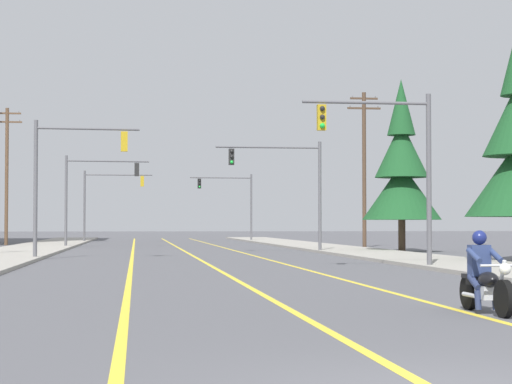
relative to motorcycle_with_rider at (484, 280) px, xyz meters
The scene contains 15 objects.
lane_stripe_center 37.74m from the motorcycle_with_rider, 95.00° to the left, with size 0.16×100.00×0.01m, color yellow.
lane_stripe_left 38.11m from the motorcycle_with_rider, 99.48° to the left, with size 0.16×100.00×0.01m, color yellow.
lane_stripe_right 37.59m from the motorcycle_with_rider, 90.41° to the left, with size 0.16×100.00×0.01m, color yellow.
sidewalk_kerb_right 33.14m from the motorcycle_with_rider, 79.58° to the left, with size 4.40×110.00×0.14m, color #9E998E.
sidewalk_kerb_left 34.88m from the motorcycle_with_rider, 110.85° to the left, with size 4.40×110.00×0.14m, color #9E998E.
motorcycle_with_rider is the anchor object (origin of this frame).
traffic_signal_near_right 16.77m from the motorcycle_with_rider, 79.89° to the left, with size 4.64×0.37×6.20m.
traffic_signal_near_left 28.26m from the motorcycle_with_rider, 109.17° to the left, with size 4.66×0.51×6.20m.
traffic_signal_mid_right 35.74m from the motorcycle_with_rider, 86.21° to the left, with size 5.94×0.37×6.20m.
traffic_signal_mid_left 49.07m from the motorcycle_with_rider, 100.76° to the left, with size 5.63×0.65×6.20m.
traffic_signal_far_right 69.85m from the motorcycle_with_rider, 87.73° to the left, with size 5.76×0.60×6.20m.
traffic_signal_far_left 66.50m from the motorcycle_with_rider, 97.62° to the left, with size 5.89×0.37×6.20m.
utility_pole_right_far 45.29m from the motorcycle_with_rider, 78.74° to the left, with size 2.23×0.26×10.27m.
utility_pole_left_far 58.32m from the motorcycle_with_rider, 105.73° to the left, with size 2.18×0.26×10.31m.
conifer_tree_right_verge_far 36.95m from the motorcycle_with_rider, 76.06° to the left, with size 4.47×4.47×9.84m.
Camera 1 is at (-2.88, -8.43, 1.57)m, focal length 65.64 mm.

